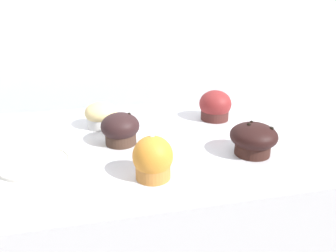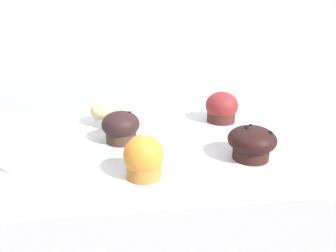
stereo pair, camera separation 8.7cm
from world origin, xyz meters
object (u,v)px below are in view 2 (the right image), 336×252
muffin_back_left (142,158)px  serving_plate (35,156)px  muffin_back_right (107,113)px  muffin_front_right (222,108)px  muffin_front_left (252,142)px  muffin_front_center (121,127)px

muffin_back_left → serving_plate: size_ratio=0.61×
serving_plate → muffin_back_right: bearing=51.7°
muffin_back_right → muffin_front_right: bearing=-2.1°
muffin_front_right → muffin_back_left: bearing=-129.8°
muffin_back_right → muffin_front_left: bearing=-37.1°
muffin_front_center → muffin_back_left: muffin_back_left is taller
muffin_front_center → muffin_back_right: size_ratio=1.06×
muffin_back_right → muffin_front_left: (0.36, -0.27, 0.00)m
muffin_back_left → serving_plate: bearing=155.1°
muffin_front_center → muffin_front_left: same height
muffin_back_left → muffin_front_left: muffin_back_left is taller
muffin_front_center → muffin_front_left: size_ratio=0.87×
muffin_front_center → muffin_front_right: (0.31, 0.12, 0.00)m
muffin_back_right → serving_plate: (-0.16, -0.21, -0.03)m
muffin_back_right → muffin_back_left: bearing=-74.2°
serving_plate → muffin_front_center: bearing=18.9°
muffin_back_right → serving_plate: 0.27m
muffin_front_left → muffin_front_center: bearing=156.9°
muffin_front_center → muffin_front_right: 0.33m
muffin_front_right → serving_plate: muffin_front_right is taller
muffin_back_right → muffin_front_right: muffin_front_right is taller
muffin_back_right → muffin_front_center: bearing=-71.8°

